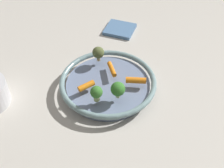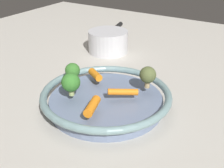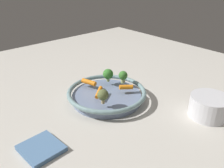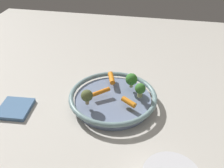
% 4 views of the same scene
% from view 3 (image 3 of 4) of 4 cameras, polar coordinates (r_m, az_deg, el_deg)
% --- Properties ---
extents(ground_plane, '(1.81, 1.81, 0.00)m').
position_cam_3_polar(ground_plane, '(0.96, -1.25, -3.87)').
color(ground_plane, '#B7B2A8').
extents(serving_bowl, '(0.31, 0.31, 0.05)m').
position_cam_3_polar(serving_bowl, '(0.95, -1.26, -2.58)').
color(serving_bowl, slate).
rests_on(serving_bowl, ground_plane).
extents(baby_carrot_back, '(0.04, 0.07, 0.02)m').
position_cam_3_polar(baby_carrot_back, '(0.98, -5.50, 0.44)').
color(baby_carrot_back, orange).
rests_on(baby_carrot_back, serving_bowl).
extents(baby_carrot_left, '(0.05, 0.04, 0.02)m').
position_cam_3_polar(baby_carrot_left, '(0.94, 3.36, -0.73)').
color(baby_carrot_left, orange).
rests_on(baby_carrot_left, serving_bowl).
extents(baby_carrot_center, '(0.06, 0.06, 0.02)m').
position_cam_3_polar(baby_carrot_center, '(0.91, -3.14, -1.96)').
color(baby_carrot_center, orange).
rests_on(baby_carrot_center, serving_bowl).
extents(broccoli_floret_mid, '(0.04, 0.04, 0.05)m').
position_cam_3_polar(broccoli_floret_mid, '(0.99, 2.64, 1.92)').
color(broccoli_floret_mid, '#9AA666').
rests_on(broccoli_floret_mid, serving_bowl).
extents(broccoli_floret_large, '(0.04, 0.04, 0.05)m').
position_cam_3_polar(broccoli_floret_large, '(1.00, -0.95, 2.34)').
color(broccoli_floret_large, '#98A866').
rests_on(broccoli_floret_large, serving_bowl).
extents(broccoli_floret_edge, '(0.04, 0.04, 0.05)m').
position_cam_3_polar(broccoli_floret_edge, '(0.84, -2.16, -2.64)').
color(broccoli_floret_edge, tan).
rests_on(broccoli_floret_edge, serving_bowl).
extents(saucepan, '(0.14, 0.21, 0.08)m').
position_cam_3_polar(saucepan, '(0.91, 22.16, -4.96)').
color(saucepan, silver).
rests_on(saucepan, ground_plane).
extents(dish_towel, '(0.11, 0.12, 0.01)m').
position_cam_3_polar(dish_towel, '(0.75, -16.43, -14.40)').
color(dish_towel, '#4C7099').
rests_on(dish_towel, ground_plane).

